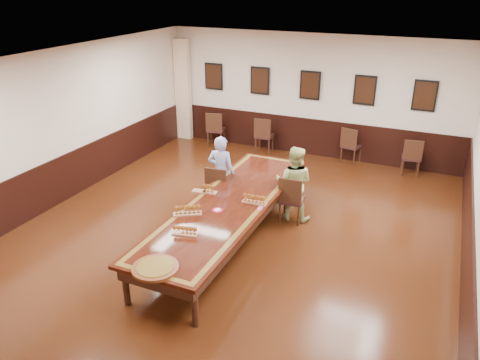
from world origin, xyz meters
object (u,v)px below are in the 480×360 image
at_px(chair_man, 220,187).
at_px(chair_woman, 292,198).
at_px(spare_chair_c, 352,145).
at_px(person_man, 221,172).
at_px(spare_chair_b, 264,135).
at_px(carved_platter, 155,268).
at_px(spare_chair_a, 216,129).
at_px(person_woman, 294,183).
at_px(conference_table, 229,210).
at_px(spare_chair_d, 411,156).

bearing_deg(chair_man, chair_woman, 179.58).
relative_size(spare_chair_c, person_man, 0.61).
distance_m(spare_chair_b, carved_platter, 7.03).
height_order(spare_chair_a, person_woman, person_woman).
xyz_separation_m(chair_man, spare_chair_c, (1.95, 3.79, -0.01)).
bearing_deg(conference_table, spare_chair_b, 103.58).
bearing_deg(carved_platter, conference_table, 88.90).
xyz_separation_m(chair_woman, spare_chair_c, (0.41, 3.67, -0.01)).
xyz_separation_m(spare_chair_b, conference_table, (1.12, -4.65, 0.11)).
height_order(spare_chair_c, carved_platter, spare_chair_c).
bearing_deg(spare_chair_a, carved_platter, 96.62).
bearing_deg(carved_platter, chair_man, 101.32).
bearing_deg(person_man, spare_chair_d, -139.67).
distance_m(chair_man, spare_chair_d, 4.96).
bearing_deg(person_woman, spare_chair_d, -124.06).
relative_size(spare_chair_c, carved_platter, 1.27).
bearing_deg(person_woman, chair_man, 3.92).
distance_m(spare_chair_a, spare_chair_c, 3.83).
relative_size(chair_woman, spare_chair_a, 0.98).
xyz_separation_m(chair_man, person_woman, (1.53, 0.22, 0.27)).
height_order(chair_woman, spare_chair_d, chair_woman).
bearing_deg(spare_chair_a, chair_woman, 121.27).
relative_size(chair_man, spare_chair_d, 1.04).
xyz_separation_m(spare_chair_c, carved_platter, (-1.28, -7.14, 0.30)).
bearing_deg(spare_chair_a, person_man, 104.87).
bearing_deg(chair_man, conference_table, 119.41).
relative_size(chair_woman, spare_chair_b, 0.98).
xyz_separation_m(spare_chair_a, spare_chair_b, (1.46, 0.06, -0.00)).
bearing_deg(person_man, person_woman, 179.57).
bearing_deg(chair_woman, spare_chair_a, -49.27).
relative_size(person_woman, carved_platter, 2.02).
height_order(chair_man, person_man, person_man).
bearing_deg(carved_platter, spare_chair_a, 110.27).
relative_size(chair_woman, person_man, 0.62).
bearing_deg(person_woman, spare_chair_b, -64.32).
bearing_deg(spare_chair_c, chair_man, 77.19).
bearing_deg(spare_chair_c, spare_chair_d, -174.08).
bearing_deg(chair_woman, spare_chair_c, -100.59).
distance_m(spare_chair_b, spare_chair_c, 2.36).
height_order(spare_chair_d, carved_platter, spare_chair_d).
bearing_deg(person_man, chair_man, 90.00).
xyz_separation_m(chair_man, spare_chair_d, (3.45, 3.56, -0.02)).
bearing_deg(spare_chair_a, spare_chair_b, 168.61).
relative_size(spare_chair_a, person_woman, 0.66).
xyz_separation_m(spare_chair_d, person_man, (-3.46, -3.46, 0.31)).
xyz_separation_m(spare_chair_a, spare_chair_c, (3.82, 0.25, -0.02)).
relative_size(spare_chair_a, person_man, 0.64).
xyz_separation_m(spare_chair_a, person_man, (1.86, -3.43, 0.28)).
bearing_deg(person_man, chair_woman, 175.73).
bearing_deg(conference_table, chair_woman, 54.97).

